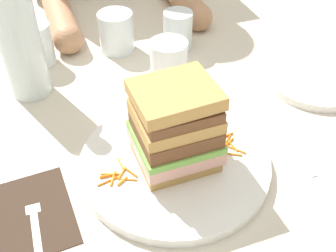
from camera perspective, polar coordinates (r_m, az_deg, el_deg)
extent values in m
plane|color=beige|center=(0.66, 1.27, -3.86)|extent=(3.00, 3.00, 0.00)
cylinder|color=white|center=(0.64, 0.91, -4.96)|extent=(0.29, 0.29, 0.02)
cube|color=tan|center=(0.62, 0.93, -3.81)|extent=(0.11, 0.10, 0.02)
cube|color=#E0A393|center=(0.61, 0.95, -2.51)|extent=(0.12, 0.11, 0.02)
cube|color=#7AB74C|center=(0.60, 0.96, -1.45)|extent=(0.12, 0.11, 0.01)
cube|color=brown|center=(0.59, 0.98, -0.22)|extent=(0.11, 0.10, 0.02)
cube|color=tan|center=(0.57, 1.01, 1.39)|extent=(0.11, 0.10, 0.02)
cube|color=brown|center=(0.56, 1.03, 2.77)|extent=(0.11, 0.10, 0.02)
cube|color=tan|center=(0.55, 0.91, 4.34)|extent=(0.11, 0.10, 0.03)
cylinder|color=orange|center=(0.60, -6.25, -7.49)|extent=(0.02, 0.01, 0.00)
cylinder|color=orange|center=(0.60, -5.33, -7.29)|extent=(0.02, 0.01, 0.00)
cylinder|color=orange|center=(0.62, -6.51, -5.08)|extent=(0.00, 0.02, 0.00)
cylinder|color=orange|center=(0.61, -7.79, -6.50)|extent=(0.03, 0.01, 0.00)
cylinder|color=orange|center=(0.61, -5.09, -6.30)|extent=(0.02, 0.02, 0.00)
cylinder|color=orange|center=(0.60, -8.14, -7.45)|extent=(0.03, 0.01, 0.00)
cylinder|color=orange|center=(0.61, -6.32, -6.40)|extent=(0.02, 0.02, 0.00)
cylinder|color=orange|center=(0.61, -8.12, -6.71)|extent=(0.03, 0.01, 0.00)
cylinder|color=orange|center=(0.61, -7.51, -7.09)|extent=(0.02, 0.03, 0.00)
cylinder|color=orange|center=(0.65, 8.79, -2.67)|extent=(0.01, 0.03, 0.00)
cylinder|color=orange|center=(0.64, 8.72, -3.80)|extent=(0.03, 0.02, 0.00)
cylinder|color=orange|center=(0.67, 7.85, -1.37)|extent=(0.03, 0.01, 0.00)
cylinder|color=orange|center=(0.65, 9.41, -3.23)|extent=(0.02, 0.02, 0.00)
cylinder|color=orange|center=(0.66, 8.14, -1.88)|extent=(0.02, 0.02, 0.00)
cylinder|color=orange|center=(0.65, 7.29, -2.60)|extent=(0.03, 0.01, 0.00)
cylinder|color=orange|center=(0.66, 8.41, -2.16)|extent=(0.02, 0.01, 0.00)
cube|color=#38281E|center=(0.61, -17.87, -11.26)|extent=(0.11, 0.15, 0.00)
cube|color=silver|center=(0.58, -17.39, -15.25)|extent=(0.01, 0.11, 0.00)
cube|color=silver|center=(0.61, -18.00, -10.51)|extent=(0.02, 0.02, 0.00)
cylinder|color=silver|center=(0.63, -17.48, -8.45)|extent=(0.00, 0.04, 0.00)
cylinder|color=silver|center=(0.63, -17.99, -8.55)|extent=(0.00, 0.04, 0.00)
cylinder|color=silver|center=(0.63, -18.49, -8.66)|extent=(0.00, 0.04, 0.00)
cylinder|color=silver|center=(0.63, -19.00, -8.76)|extent=(0.00, 0.04, 0.00)
cube|color=silver|center=(0.69, 17.06, -3.81)|extent=(0.02, 0.10, 0.00)
cube|color=silver|center=(0.74, 12.30, 1.08)|extent=(0.03, 0.11, 0.00)
cylinder|color=white|center=(0.78, 0.11, 8.55)|extent=(0.07, 0.07, 0.09)
cylinder|color=orange|center=(0.79, 0.10, 7.44)|extent=(0.06, 0.06, 0.05)
cylinder|color=silver|center=(0.77, -19.59, 10.88)|extent=(0.07, 0.07, 0.21)
cylinder|color=silver|center=(0.90, -7.08, 12.61)|extent=(0.07, 0.07, 0.08)
cylinder|color=silver|center=(0.88, -17.40, 10.56)|extent=(0.06, 0.06, 0.09)
cylinder|color=silver|center=(0.89, 1.34, 12.84)|extent=(0.06, 0.06, 0.08)
cylinder|color=white|center=(0.86, 19.51, 6.16)|extent=(0.20, 0.20, 0.02)
cylinder|color=tan|center=(1.03, -14.75, 14.90)|extent=(0.06, 0.27, 0.06)
sphere|color=tan|center=(0.91, -13.48, 11.44)|extent=(0.06, 0.06, 0.06)
sphere|color=tan|center=(0.98, 4.23, 14.59)|extent=(0.06, 0.06, 0.06)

